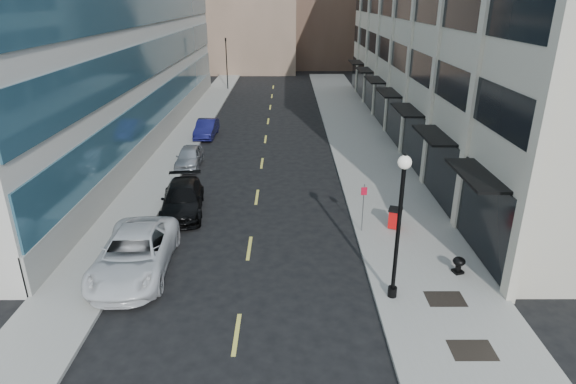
{
  "coord_description": "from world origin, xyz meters",
  "views": [
    {
      "loc": [
        1.7,
        -11.24,
        10.58
      ],
      "look_at": [
        1.76,
        8.25,
        2.65
      ],
      "focal_mm": 30.0,
      "sensor_mm": 36.0,
      "label": 1
    }
  ],
  "objects_px": {
    "lamppost": "(400,216)",
    "sign_post": "(363,201)",
    "car_white_van": "(135,254)",
    "trash_bin": "(395,217)",
    "urn_planter": "(459,263)",
    "traffic_signal": "(226,41)",
    "car_blue_sedan": "(206,129)",
    "car_black_pickup": "(183,199)",
    "car_silver_sedan": "(189,157)"
  },
  "relations": [
    {
      "from": "lamppost",
      "to": "sign_post",
      "type": "xyz_separation_m",
      "value": [
        -0.35,
        5.45,
        -1.78
      ]
    },
    {
      "from": "car_white_van",
      "to": "lamppost",
      "type": "bearing_deg",
      "value": -13.63
    },
    {
      "from": "trash_bin",
      "to": "lamppost",
      "type": "bearing_deg",
      "value": -82.64
    },
    {
      "from": "lamppost",
      "to": "urn_planter",
      "type": "height_order",
      "value": "lamppost"
    },
    {
      "from": "traffic_signal",
      "to": "car_white_van",
      "type": "bearing_deg",
      "value": -88.67
    },
    {
      "from": "sign_post",
      "to": "urn_planter",
      "type": "height_order",
      "value": "sign_post"
    },
    {
      "from": "car_blue_sedan",
      "to": "sign_post",
      "type": "height_order",
      "value": "sign_post"
    },
    {
      "from": "car_black_pickup",
      "to": "car_blue_sedan",
      "type": "bearing_deg",
      "value": 86.85
    },
    {
      "from": "car_blue_sedan",
      "to": "sign_post",
      "type": "bearing_deg",
      "value": -58.29
    },
    {
      "from": "traffic_signal",
      "to": "lamppost",
      "type": "relative_size",
      "value": 1.23
    },
    {
      "from": "car_white_van",
      "to": "urn_planter",
      "type": "relative_size",
      "value": 8.69
    },
    {
      "from": "car_blue_sedan",
      "to": "urn_planter",
      "type": "bearing_deg",
      "value": -56.04
    },
    {
      "from": "trash_bin",
      "to": "car_blue_sedan",
      "type": "bearing_deg",
      "value": 144.5
    },
    {
      "from": "lamppost",
      "to": "car_blue_sedan",
      "type": "bearing_deg",
      "value": 114.7
    },
    {
      "from": "traffic_signal",
      "to": "trash_bin",
      "type": "distance_m",
      "value": 40.51
    },
    {
      "from": "car_silver_sedan",
      "to": "lamppost",
      "type": "relative_size",
      "value": 0.7
    },
    {
      "from": "car_blue_sedan",
      "to": "traffic_signal",
      "type": "bearing_deg",
      "value": 93.28
    },
    {
      "from": "lamppost",
      "to": "trash_bin",
      "type": "bearing_deg",
      "value": 77.54
    },
    {
      "from": "car_white_van",
      "to": "trash_bin",
      "type": "distance_m",
      "value": 12.06
    },
    {
      "from": "car_blue_sedan",
      "to": "urn_planter",
      "type": "xyz_separation_m",
      "value": [
        13.46,
        -21.08,
        -0.12
      ]
    },
    {
      "from": "traffic_signal",
      "to": "lamppost",
      "type": "height_order",
      "value": "traffic_signal"
    },
    {
      "from": "traffic_signal",
      "to": "car_black_pickup",
      "type": "height_order",
      "value": "traffic_signal"
    },
    {
      "from": "car_silver_sedan",
      "to": "urn_planter",
      "type": "bearing_deg",
      "value": -46.75
    },
    {
      "from": "car_silver_sedan",
      "to": "car_blue_sedan",
      "type": "bearing_deg",
      "value": 88.75
    },
    {
      "from": "trash_bin",
      "to": "lamppost",
      "type": "xyz_separation_m",
      "value": [
        -1.28,
        -5.77,
        2.77
      ]
    },
    {
      "from": "car_black_pickup",
      "to": "sign_post",
      "type": "relative_size",
      "value": 2.14
    },
    {
      "from": "traffic_signal",
      "to": "trash_bin",
      "type": "bearing_deg",
      "value": -71.99
    },
    {
      "from": "traffic_signal",
      "to": "sign_post",
      "type": "bearing_deg",
      "value": -74.35
    },
    {
      "from": "lamppost",
      "to": "sign_post",
      "type": "relative_size",
      "value": 2.36
    },
    {
      "from": "car_blue_sedan",
      "to": "trash_bin",
      "type": "height_order",
      "value": "car_blue_sedan"
    },
    {
      "from": "traffic_signal",
      "to": "urn_planter",
      "type": "relative_size",
      "value": 9.94
    },
    {
      "from": "car_black_pickup",
      "to": "urn_planter",
      "type": "bearing_deg",
      "value": -34.12
    },
    {
      "from": "traffic_signal",
      "to": "trash_bin",
      "type": "relative_size",
      "value": 6.85
    },
    {
      "from": "traffic_signal",
      "to": "car_black_pickup",
      "type": "relative_size",
      "value": 1.36
    },
    {
      "from": "traffic_signal",
      "to": "lamppost",
      "type": "distance_m",
      "value": 45.45
    },
    {
      "from": "car_black_pickup",
      "to": "lamppost",
      "type": "height_order",
      "value": "lamppost"
    },
    {
      "from": "trash_bin",
      "to": "lamppost",
      "type": "relative_size",
      "value": 0.18
    },
    {
      "from": "sign_post",
      "to": "urn_planter",
      "type": "xyz_separation_m",
      "value": [
        3.36,
        -3.8,
        -1.12
      ]
    },
    {
      "from": "car_black_pickup",
      "to": "car_silver_sedan",
      "type": "distance_m",
      "value": 7.45
    },
    {
      "from": "traffic_signal",
      "to": "sign_post",
      "type": "xyz_separation_m",
      "value": [
        10.8,
        -38.55,
        -4.02
      ]
    },
    {
      "from": "traffic_signal",
      "to": "car_black_pickup",
      "type": "distance_m",
      "value": 36.42
    },
    {
      "from": "trash_bin",
      "to": "lamppost",
      "type": "distance_m",
      "value": 6.53
    },
    {
      "from": "car_black_pickup",
      "to": "trash_bin",
      "type": "bearing_deg",
      "value": -18.77
    },
    {
      "from": "car_black_pickup",
      "to": "car_blue_sedan",
      "type": "relative_size",
      "value": 1.22
    },
    {
      "from": "trash_bin",
      "to": "urn_planter",
      "type": "bearing_deg",
      "value": -47.36
    },
    {
      "from": "car_black_pickup",
      "to": "lamppost",
      "type": "xyz_separation_m",
      "value": [
        9.42,
        -7.97,
        2.73
      ]
    },
    {
      "from": "traffic_signal",
      "to": "lamppost",
      "type": "xyz_separation_m",
      "value": [
        11.15,
        -44.0,
        -2.24
      ]
    },
    {
      "from": "lamppost",
      "to": "car_silver_sedan",
      "type": "bearing_deg",
      "value": 124.26
    },
    {
      "from": "car_black_pickup",
      "to": "sign_post",
      "type": "xyz_separation_m",
      "value": [
        9.06,
        -2.52,
        0.95
      ]
    },
    {
      "from": "car_white_van",
      "to": "trash_bin",
      "type": "bearing_deg",
      "value": 15.72
    }
  ]
}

